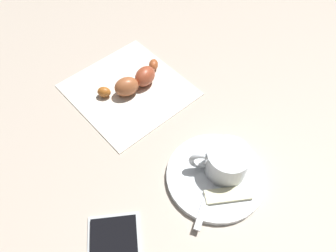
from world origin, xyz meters
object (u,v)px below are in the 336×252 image
at_px(saucer, 216,176).
at_px(sugar_packet, 230,194).
at_px(teaspoon, 214,174).
at_px(espresso_cup, 226,161).
at_px(croissant, 135,81).
at_px(napkin, 129,90).

relative_size(saucer, sugar_packet, 2.24).
bearing_deg(teaspoon, espresso_cup, 79.78).
bearing_deg(saucer, sugar_packet, -13.39).
bearing_deg(espresso_cup, croissant, 178.86).
xyz_separation_m(saucer, espresso_cup, (0.00, 0.02, 0.03)).
bearing_deg(saucer, napkin, 178.02).
relative_size(espresso_cup, napkin, 0.38).
bearing_deg(saucer, teaspoon, -119.27).
bearing_deg(croissant, napkin, -111.45).
xyz_separation_m(espresso_cup, teaspoon, (-0.00, -0.02, -0.02)).
xyz_separation_m(saucer, sugar_packet, (0.03, -0.01, 0.01)).
height_order(saucer, sugar_packet, sugar_packet).
height_order(teaspoon, sugar_packet, teaspoon).
height_order(sugar_packet, croissant, croissant).
distance_m(teaspoon, napkin, 0.23).
distance_m(saucer, espresso_cup, 0.03).
bearing_deg(napkin, espresso_cup, 1.96).
bearing_deg(napkin, sugar_packet, -3.51).
bearing_deg(saucer, espresso_cup, 84.32).
bearing_deg(teaspoon, croissant, 173.93).
height_order(sugar_packet, napkin, sugar_packet).
distance_m(sugar_packet, croissant, 0.26).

